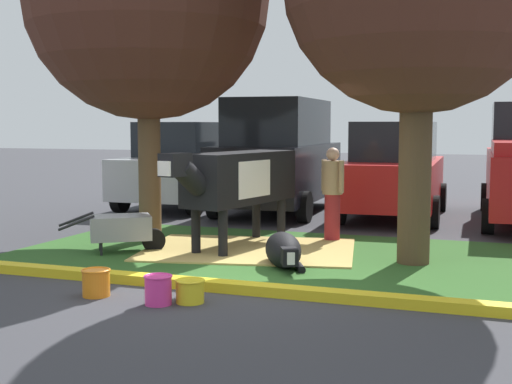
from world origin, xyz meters
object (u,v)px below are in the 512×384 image
Objects in this scene: calf_lying at (284,250)px; sedan_silver at (183,166)px; suv_black at (279,156)px; wheelbarrow at (122,228)px; bucket_orange at (96,282)px; person_handler at (332,192)px; bucket_yellow at (190,291)px; sedan_red at (394,171)px; bucket_pink at (158,289)px; cow_holstein at (237,179)px.

sedan_silver reaches higher than calf_lying.
wheelbarrow is at bearing -96.81° from suv_black.
bucket_orange is at bearing -86.75° from suv_black.
wheelbarrow is (-2.76, -2.11, -0.46)m from person_handler.
calf_lying is at bearing -3.89° from wheelbarrow.
person_handler reaches higher than calf_lying.
bucket_orange is 8.81m from sedan_silver.
bucket_yellow is (-0.38, -2.18, -0.10)m from calf_lying.
bucket_orange is at bearing -70.41° from sedan_silver.
bucket_orange is at bearing -109.69° from person_handler.
bucket_pink is at bearing -98.79° from sedan_red.
bucket_orange is 0.07× the size of suv_black.
bucket_yellow is (-0.50, -4.47, -0.71)m from person_handler.
cow_holstein is 2.10× the size of wheelbarrow.
suv_black is at bearing 179.73° from sedan_red.
bucket_yellow is at bearing -96.35° from person_handler.
bucket_pink is 0.07× the size of suv_black.
bucket_yellow is at bearing -46.13° from wheelbarrow.
sedan_silver reaches higher than cow_holstein.
bucket_pink is at bearing -146.78° from bucket_yellow.
sedan_red is at bearing 75.35° from bucket_orange.
calf_lying reaches higher than bucket_pink.
wheelbarrow is at bearing -149.55° from cow_holstein.
suv_black is at bearing 101.33° from bucket_yellow.
bucket_pink is 8.28m from sedan_red.
suv_black reaches higher than bucket_pink.
person_handler is (1.23, 1.21, -0.27)m from cow_holstein.
sedan_silver is at bearing 126.71° from calf_lying.
calf_lying is 0.89× the size of wheelbarrow.
cow_holstein reaches higher than bucket_yellow.
sedan_silver is at bearing 109.59° from bucket_orange.
cow_holstein is 5.00m from sedan_red.
cow_holstein is 1.92m from wheelbarrow.
person_handler is 0.35× the size of sedan_silver.
bucket_orange is (-1.63, -4.57, -0.68)m from person_handler.
person_handler is 3.52m from sedan_red.
person_handler is 4.70× the size of bucket_yellow.
sedan_silver reaches higher than person_handler.
person_handler is 1.07× the size of wheelbarrow.
sedan_silver reaches higher than bucket_pink.
cow_holstein is at bearing 135.98° from calf_lying.
cow_holstein is 1.96× the size of person_handler.
calf_lying is 3.90× the size of bucket_yellow.
bucket_pink is (-0.68, -2.37, -0.07)m from calf_lying.
bucket_pink is (0.85, -0.09, 0.01)m from bucket_orange.
sedan_red is (0.47, 3.49, 0.14)m from person_handler.
person_handler is at bearing -38.92° from sedan_silver.
calf_lying is 2.66m from wheelbarrow.
calf_lying is 6.20m from suv_black.
wheelbarrow is 4.54× the size of bucket_pink.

